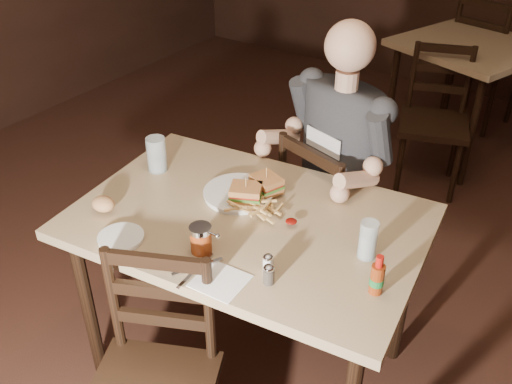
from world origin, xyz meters
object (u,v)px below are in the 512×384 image
Objects in this scene: glass_right at (368,240)px; syrup_dispenser at (201,239)px; glass_left at (157,154)px; hot_sauce at (378,275)px; diner at (336,133)px; bg_chair_far at (486,62)px; dinner_plate at (238,194)px; side_plate at (121,239)px; chair_far at (335,221)px; main_table at (248,235)px; bg_table at (470,57)px; bg_chair_near at (434,124)px.

glass_right is 1.37× the size of syrup_dispenser.
glass_left is 1.05× the size of hot_sauce.
glass_right reaches higher than syrup_dispenser.
diner is at bearing 126.44° from hot_sauce.
bg_chair_far is 2.40m from diner.
dinner_plate is 2.62× the size of syrup_dispenser.
side_plate is (-0.17, -0.44, -0.00)m from dinner_plate.
glass_left reaches higher than chair_far.
hot_sauce is at bearing 16.64° from side_plate.
bg_chair_far reaches higher than hot_sauce.
main_table is at bearing 50.91° from side_plate.
bg_table is at bearing 75.23° from glass_left.
glass_right is (0.93, -0.03, -0.00)m from glass_left.
bg_chair_near is (0.00, -1.10, -0.05)m from bg_chair_far.
dinner_plate is at bearing 85.19° from chair_far.
bg_chair_far is at bearing 105.86° from diner.
side_plate is (0.21, -0.41, -0.07)m from glass_left.
syrup_dispenser reaches higher than bg_chair_near.
bg_chair_near is (0.00, -0.55, -0.25)m from bg_table.
dinner_plate is (-0.22, -2.80, 0.30)m from bg_chair_far.
bg_chair_near is at bearing -90.00° from bg_table.
dinner_plate is 0.47m from side_plate.
diner reaches higher than syrup_dispenser.
chair_far is at bearing 123.82° from hot_sauce.
hot_sauce is at bearing -80.26° from bg_table.
hot_sauce reaches higher than bg_table.
main_table is 13.41× the size of syrup_dispenser.
hot_sauce is at bearing 140.75° from chair_far.
bg_chair_far is 3.73× the size of dinner_plate.
diner is (-0.04, -1.82, 0.22)m from bg_table.
bg_table is 1.19× the size of bg_chair_near.
side_plate reaches higher than bg_table.
side_plate is (-0.26, -0.11, -0.04)m from syrup_dispenser.
bg_chair_near is 1.83m from glass_right.
hot_sauce reaches higher than main_table.
glass_right is (0.33, -1.76, 0.41)m from bg_chair_near.
bg_chair_far is 6.72× the size of glass_left.
dinner_plate is (-0.18, -0.43, -0.12)m from diner.
main_table is 9.20× the size of glass_left.
chair_far reaches higher than dinner_plate.
main_table is at bearing -92.73° from bg_table.
glass_right is (0.55, -0.06, 0.06)m from dinner_plate.
hot_sauce reaches higher than glass_right.
chair_far reaches higher than main_table.
main_table is 0.27m from syrup_dispenser.
bg_chair_far is 7.15× the size of glass_right.
glass_right is (0.44, 0.04, 0.15)m from main_table.
hot_sauce is (0.42, -1.89, 0.41)m from bg_chair_near.
bg_chair_near is at bearing 103.58° from bg_chair_far.
chair_far is 1.22m from bg_chair_near.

